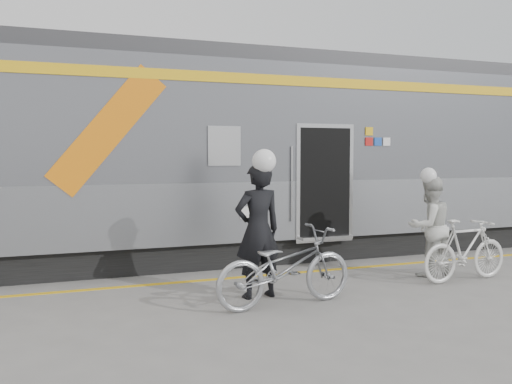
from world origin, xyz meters
name	(u,v)px	position (x,y,z in m)	size (l,w,h in m)	color
ground	(344,306)	(0.00, 0.00, 0.00)	(90.00, 90.00, 0.00)	slate
train	(194,157)	(-1.11, 4.19, 2.05)	(24.00, 3.17, 4.10)	black
safety_strip	(284,274)	(0.00, 2.15, 0.00)	(24.00, 0.12, 0.01)	gold
man	(258,230)	(-0.97, 0.85, 0.99)	(0.72, 0.48, 1.99)	black
bicycle_left	(285,267)	(-0.77, 0.30, 0.55)	(0.73, 2.08, 1.09)	#A2A5AA
woman	(429,226)	(2.31, 1.17, 0.86)	(0.83, 0.65, 1.72)	silver
bicycle_right	(465,250)	(2.61, 0.62, 0.52)	(0.49, 1.73, 1.04)	silver
helmet_man	(258,150)	(-0.97, 0.85, 2.16)	(0.34, 0.34, 0.34)	white
helmet_woman	(431,169)	(2.31, 1.17, 1.85)	(0.27, 0.27, 0.27)	white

